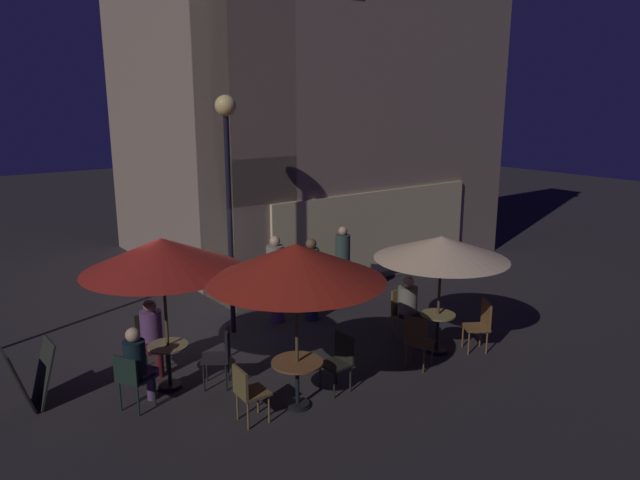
% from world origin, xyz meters
% --- Properties ---
extents(ground_plane, '(60.00, 60.00, 0.00)m').
position_xyz_m(ground_plane, '(0.00, 0.00, 0.00)').
color(ground_plane, '#292527').
extents(cafe_building, '(8.96, 7.59, 9.38)m').
position_xyz_m(cafe_building, '(4.38, 3.18, 4.68)').
color(cafe_building, gray).
rests_on(cafe_building, ground).
extents(street_lamp_near_corner, '(0.39, 0.39, 4.60)m').
position_xyz_m(street_lamp_near_corner, '(1.00, 0.19, 3.47)').
color(street_lamp_near_corner, black).
rests_on(street_lamp_near_corner, ground).
extents(menu_sandwich_board, '(0.69, 0.57, 0.98)m').
position_xyz_m(menu_sandwich_board, '(-2.83, -0.57, 0.50)').
color(menu_sandwich_board, '#252821').
rests_on(menu_sandwich_board, ground).
extents(cafe_table_0, '(0.63, 0.63, 0.74)m').
position_xyz_m(cafe_table_0, '(3.50, -2.90, 0.50)').
color(cafe_table_0, black).
rests_on(cafe_table_0, ground).
extents(cafe_table_1, '(0.64, 0.64, 0.73)m').
position_xyz_m(cafe_table_1, '(-0.94, -1.23, 0.50)').
color(cafe_table_1, black).
rests_on(cafe_table_1, ground).
extents(cafe_table_2, '(0.77, 0.77, 0.73)m').
position_xyz_m(cafe_table_2, '(0.34, -2.96, 0.55)').
color(cafe_table_2, black).
rests_on(cafe_table_2, ground).
extents(patio_umbrella_0, '(2.38, 2.38, 2.18)m').
position_xyz_m(patio_umbrella_0, '(3.50, -2.90, 1.97)').
color(patio_umbrella_0, black).
rests_on(patio_umbrella_0, ground).
extents(patio_umbrella_1, '(2.45, 2.45, 2.47)m').
position_xyz_m(patio_umbrella_1, '(-0.94, -1.23, 2.21)').
color(patio_umbrella_1, black).
rests_on(patio_umbrella_1, ground).
extents(patio_umbrella_2, '(2.60, 2.60, 2.53)m').
position_xyz_m(patio_umbrella_2, '(0.34, -2.96, 2.25)').
color(patio_umbrella_2, black).
rests_on(patio_umbrella_2, ground).
extents(cafe_chair_0, '(0.45, 0.45, 0.97)m').
position_xyz_m(cafe_chair_0, '(3.48, -2.04, 0.57)').
color(cafe_chair_0, brown).
rests_on(cafe_chair_0, ground).
extents(cafe_chair_1, '(0.53, 0.53, 0.97)m').
position_xyz_m(cafe_chair_1, '(2.69, -3.16, 0.57)').
color(cafe_chair_1, '#53341C').
rests_on(cafe_chair_1, ground).
extents(cafe_chair_2, '(0.58, 0.58, 0.95)m').
position_xyz_m(cafe_chair_2, '(4.19, -3.32, 0.56)').
color(cafe_chair_2, brown).
rests_on(cafe_chair_2, ground).
extents(cafe_chair_3, '(0.58, 0.58, 0.90)m').
position_xyz_m(cafe_chair_3, '(-1.67, -1.60, 0.56)').
color(cafe_chair_3, black).
rests_on(cafe_chair_3, ground).
extents(cafe_chair_4, '(0.61, 0.61, 0.97)m').
position_xyz_m(cafe_chair_4, '(-0.25, -1.70, 0.58)').
color(cafe_chair_4, black).
rests_on(cafe_chair_4, ground).
extents(cafe_chair_5, '(0.45, 0.45, 0.97)m').
position_xyz_m(cafe_chair_5, '(-0.91, -0.37, 0.59)').
color(cafe_chair_5, black).
rests_on(cafe_chair_5, ground).
extents(cafe_chair_6, '(0.44, 0.44, 0.93)m').
position_xyz_m(cafe_chair_6, '(1.19, -2.93, 0.55)').
color(cafe_chair_6, black).
rests_on(cafe_chair_6, ground).
extents(cafe_chair_7, '(0.44, 0.44, 0.87)m').
position_xyz_m(cafe_chair_7, '(-0.50, -2.92, 0.53)').
color(cafe_chair_7, brown).
rests_on(cafe_chair_7, ground).
extents(patron_seated_0, '(0.39, 0.56, 1.28)m').
position_xyz_m(patron_seated_0, '(3.48, -2.19, 0.73)').
color(patron_seated_0, black).
rests_on(patron_seated_0, ground).
extents(patron_seated_1, '(0.52, 0.45, 1.29)m').
position_xyz_m(patron_seated_1, '(-1.55, -1.53, 0.72)').
color(patron_seated_1, '#5B3C64').
rests_on(patron_seated_1, ground).
extents(patron_seated_2, '(0.38, 0.55, 1.27)m').
position_xyz_m(patron_seated_2, '(-0.91, -0.51, 0.72)').
color(patron_seated_2, '#4B161C').
rests_on(patron_seated_2, ground).
extents(patron_standing_3, '(0.33, 0.33, 1.76)m').
position_xyz_m(patron_standing_3, '(3.87, 0.28, 0.89)').
color(patron_standing_3, black).
rests_on(patron_standing_3, ground).
extents(patron_standing_4, '(0.37, 0.37, 1.83)m').
position_xyz_m(patron_standing_4, '(2.00, 0.17, 0.92)').
color(patron_standing_4, '#5E3862').
rests_on(patron_standing_4, ground).
extents(patron_standing_5, '(0.33, 0.33, 1.75)m').
position_xyz_m(patron_standing_5, '(2.65, -0.18, 0.89)').
color(patron_standing_5, '#22294D').
rests_on(patron_standing_5, ground).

